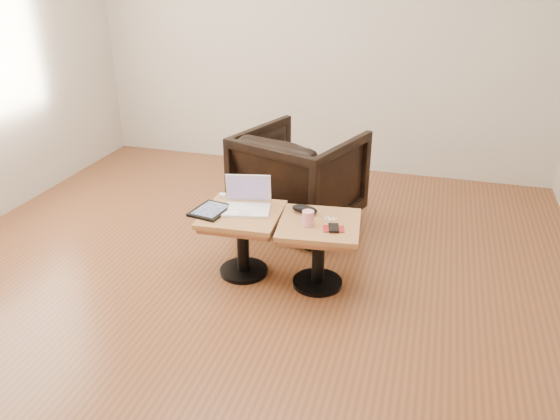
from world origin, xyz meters
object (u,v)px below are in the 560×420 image
(armchair, at_px, (299,178))
(striped_cup, at_px, (308,218))
(side_table_right, at_px, (319,238))
(laptop, at_px, (247,203))
(side_table_left, at_px, (242,228))

(armchair, bearing_deg, striped_cup, 126.85)
(side_table_right, distance_m, striped_cup, 0.18)
(laptop, bearing_deg, side_table_right, -19.69)
(striped_cup, relative_size, armchair, 0.11)
(laptop, bearing_deg, side_table_left, -115.78)
(side_table_right, height_order, armchair, armchair)
(striped_cup, bearing_deg, side_table_right, 41.84)
(side_table_left, distance_m, striped_cup, 0.49)
(side_table_right, xyz_separation_m, armchair, (-0.35, 0.86, 0.04))
(side_table_right, xyz_separation_m, striped_cup, (-0.06, -0.06, 0.16))
(side_table_left, xyz_separation_m, laptop, (0.02, 0.06, 0.16))
(side_table_left, relative_size, side_table_right, 0.95)
(armchair, bearing_deg, side_table_left, 98.43)
(striped_cup, xyz_separation_m, armchair, (-0.29, 0.92, -0.12))
(laptop, xyz_separation_m, armchair, (0.15, 0.80, -0.11))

